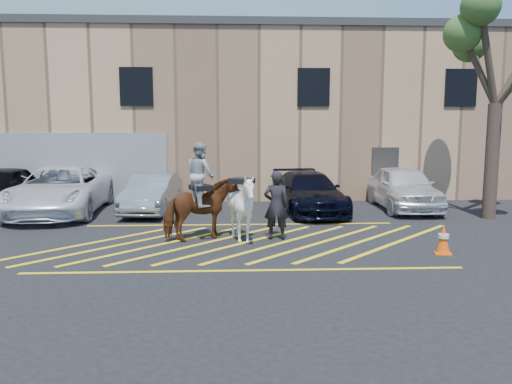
{
  "coord_description": "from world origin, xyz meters",
  "views": [
    {
      "loc": [
        -0.24,
        -13.16,
        3.09
      ],
      "look_at": [
        0.38,
        0.2,
        1.3
      ],
      "focal_mm": 35.0,
      "sensor_mm": 36.0,
      "label": 1
    }
  ],
  "objects_px": {
    "traffic_cone": "(443,239)",
    "saddled_white": "(242,207)",
    "mounted_bay": "(201,201)",
    "car_white_pickup": "(60,190)",
    "car_silver_sedan": "(152,193)",
    "tree": "(499,44)",
    "car_blue_suv": "(308,192)",
    "car_white_suv": "(403,187)",
    "handler": "(276,205)"
  },
  "relations": [
    {
      "from": "car_white_pickup",
      "to": "tree",
      "type": "xyz_separation_m",
      "value": [
        14.59,
        -1.55,
        4.86
      ]
    },
    {
      "from": "car_silver_sedan",
      "to": "mounted_bay",
      "type": "distance_m",
      "value": 4.92
    },
    {
      "from": "car_white_pickup",
      "to": "mounted_bay",
      "type": "height_order",
      "value": "mounted_bay"
    },
    {
      "from": "car_blue_suv",
      "to": "saddled_white",
      "type": "height_order",
      "value": "saddled_white"
    },
    {
      "from": "saddled_white",
      "to": "tree",
      "type": "height_order",
      "value": "tree"
    },
    {
      "from": "car_white_pickup",
      "to": "saddled_white",
      "type": "distance_m",
      "value": 7.74
    },
    {
      "from": "car_white_pickup",
      "to": "mounted_bay",
      "type": "distance_m",
      "value": 6.77
    },
    {
      "from": "car_white_pickup",
      "to": "handler",
      "type": "distance_m",
      "value": 8.4
    },
    {
      "from": "mounted_bay",
      "to": "traffic_cone",
      "type": "xyz_separation_m",
      "value": [
        5.94,
        -1.73,
        -0.71
      ]
    },
    {
      "from": "car_white_suv",
      "to": "car_blue_suv",
      "type": "bearing_deg",
      "value": -170.38
    },
    {
      "from": "car_silver_sedan",
      "to": "traffic_cone",
      "type": "bearing_deg",
      "value": -33.61
    },
    {
      "from": "car_blue_suv",
      "to": "mounted_bay",
      "type": "distance_m",
      "value": 5.6
    },
    {
      "from": "car_white_pickup",
      "to": "mounted_bay",
      "type": "xyz_separation_m",
      "value": [
        5.18,
        -4.34,
        0.24
      ]
    },
    {
      "from": "mounted_bay",
      "to": "saddled_white",
      "type": "xyz_separation_m",
      "value": [
        1.1,
        -0.18,
        -0.15
      ]
    },
    {
      "from": "handler",
      "to": "saddled_white",
      "type": "height_order",
      "value": "handler"
    },
    {
      "from": "saddled_white",
      "to": "tree",
      "type": "xyz_separation_m",
      "value": [
        8.31,
        2.97,
        4.77
      ]
    },
    {
      "from": "traffic_cone",
      "to": "saddled_white",
      "type": "bearing_deg",
      "value": 162.2
    },
    {
      "from": "car_white_suv",
      "to": "handler",
      "type": "distance_m",
      "value": 6.99
    },
    {
      "from": "car_white_pickup",
      "to": "traffic_cone",
      "type": "distance_m",
      "value": 12.68
    },
    {
      "from": "handler",
      "to": "saddled_white",
      "type": "bearing_deg",
      "value": 16.09
    },
    {
      "from": "tree",
      "to": "car_blue_suv",
      "type": "bearing_deg",
      "value": 165.54
    },
    {
      "from": "car_blue_suv",
      "to": "saddled_white",
      "type": "distance_m",
      "value": 5.11
    },
    {
      "from": "handler",
      "to": "traffic_cone",
      "type": "height_order",
      "value": "handler"
    },
    {
      "from": "saddled_white",
      "to": "traffic_cone",
      "type": "bearing_deg",
      "value": -17.8
    },
    {
      "from": "car_silver_sedan",
      "to": "handler",
      "type": "relative_size",
      "value": 2.21
    },
    {
      "from": "handler",
      "to": "mounted_bay",
      "type": "height_order",
      "value": "mounted_bay"
    },
    {
      "from": "car_white_pickup",
      "to": "car_white_suv",
      "type": "distance_m",
      "value": 12.37
    },
    {
      "from": "saddled_white",
      "to": "tree",
      "type": "bearing_deg",
      "value": 19.67
    },
    {
      "from": "mounted_bay",
      "to": "car_white_pickup",
      "type": "bearing_deg",
      "value": 140.08
    },
    {
      "from": "traffic_cone",
      "to": "car_white_suv",
      "type": "bearing_deg",
      "value": 79.2
    },
    {
      "from": "car_blue_suv",
      "to": "saddled_white",
      "type": "xyz_separation_m",
      "value": [
        -2.46,
        -4.47,
        0.21
      ]
    },
    {
      "from": "car_white_suv",
      "to": "saddled_white",
      "type": "height_order",
      "value": "saddled_white"
    },
    {
      "from": "car_silver_sedan",
      "to": "mounted_bay",
      "type": "relative_size",
      "value": 1.56
    },
    {
      "from": "car_blue_suv",
      "to": "car_white_pickup",
      "type": "bearing_deg",
      "value": 173.48
    },
    {
      "from": "handler",
      "to": "tree",
      "type": "bearing_deg",
      "value": -156.6
    },
    {
      "from": "car_white_pickup",
      "to": "car_silver_sedan",
      "type": "relative_size",
      "value": 1.44
    },
    {
      "from": "handler",
      "to": "traffic_cone",
      "type": "relative_size",
      "value": 2.56
    },
    {
      "from": "car_white_suv",
      "to": "mounted_bay",
      "type": "distance_m",
      "value": 8.63
    },
    {
      "from": "mounted_bay",
      "to": "traffic_cone",
      "type": "distance_m",
      "value": 6.23
    },
    {
      "from": "car_silver_sedan",
      "to": "car_white_suv",
      "type": "bearing_deg",
      "value": 6.23
    },
    {
      "from": "tree",
      "to": "car_white_pickup",
      "type": "bearing_deg",
      "value": 173.94
    },
    {
      "from": "traffic_cone",
      "to": "tree",
      "type": "relative_size",
      "value": 0.1
    },
    {
      "from": "car_white_suv",
      "to": "saddled_white",
      "type": "bearing_deg",
      "value": -138.73
    },
    {
      "from": "car_silver_sedan",
      "to": "mounted_bay",
      "type": "xyz_separation_m",
      "value": [
        2.01,
        -4.47,
        0.39
      ]
    },
    {
      "from": "handler",
      "to": "car_white_suv",
      "type": "bearing_deg",
      "value": -134.43
    },
    {
      "from": "handler",
      "to": "saddled_white",
      "type": "distance_m",
      "value": 0.96
    },
    {
      "from": "car_silver_sedan",
      "to": "tree",
      "type": "relative_size",
      "value": 0.57
    },
    {
      "from": "car_silver_sedan",
      "to": "tree",
      "type": "xyz_separation_m",
      "value": [
        11.42,
        -1.68,
        5.01
      ]
    },
    {
      "from": "car_white_pickup",
      "to": "mounted_bay",
      "type": "relative_size",
      "value": 2.25
    },
    {
      "from": "car_blue_suv",
      "to": "handler",
      "type": "relative_size",
      "value": 2.62
    }
  ]
}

